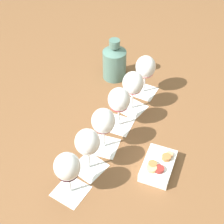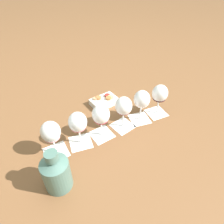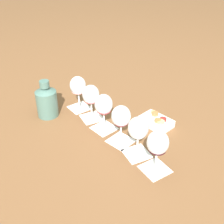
# 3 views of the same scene
# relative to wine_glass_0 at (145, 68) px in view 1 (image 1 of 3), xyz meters

# --- Properties ---
(ground_plane) EXTENTS (8.00, 8.00, 0.00)m
(ground_plane) POSITION_rel_wine_glass_0_xyz_m (0.16, 0.23, -0.12)
(ground_plane) COLOR brown
(tasting_card_0) EXTENTS (0.14, 0.14, 0.00)m
(tasting_card_0) POSITION_rel_wine_glass_0_xyz_m (-0.00, 0.00, -0.12)
(tasting_card_0) COLOR white
(tasting_card_0) RESTS_ON ground_plane
(tasting_card_1) EXTENTS (0.14, 0.14, 0.00)m
(tasting_card_1) POSITION_rel_wine_glass_0_xyz_m (0.07, 0.09, -0.12)
(tasting_card_1) COLOR white
(tasting_card_1) RESTS_ON ground_plane
(tasting_card_2) EXTENTS (0.14, 0.14, 0.00)m
(tasting_card_2) POSITION_rel_wine_glass_0_xyz_m (0.14, 0.18, -0.12)
(tasting_card_2) COLOR white
(tasting_card_2) RESTS_ON ground_plane
(tasting_card_3) EXTENTS (0.13, 0.13, 0.00)m
(tasting_card_3) POSITION_rel_wine_glass_0_xyz_m (0.21, 0.28, -0.12)
(tasting_card_3) COLOR white
(tasting_card_3) RESTS_ON ground_plane
(tasting_card_4) EXTENTS (0.14, 0.14, 0.00)m
(tasting_card_4) POSITION_rel_wine_glass_0_xyz_m (0.27, 0.36, -0.12)
(tasting_card_4) COLOR white
(tasting_card_4) RESTS_ON ground_plane
(tasting_card_5) EXTENTS (0.14, 0.14, 0.00)m
(tasting_card_5) POSITION_rel_wine_glass_0_xyz_m (0.34, 0.45, -0.12)
(tasting_card_5) COLOR white
(tasting_card_5) RESTS_ON ground_plane
(wine_glass_0) EXTENTS (0.08, 0.08, 0.17)m
(wine_glass_0) POSITION_rel_wine_glass_0_xyz_m (0.00, 0.00, 0.00)
(wine_glass_0) COLOR white
(wine_glass_0) RESTS_ON tasting_card_0
(wine_glass_1) EXTENTS (0.08, 0.08, 0.17)m
(wine_glass_1) POSITION_rel_wine_glass_0_xyz_m (0.07, 0.09, -0.00)
(wine_glass_1) COLOR white
(wine_glass_1) RESTS_ON tasting_card_1
(wine_glass_2) EXTENTS (0.08, 0.08, 0.17)m
(wine_glass_2) POSITION_rel_wine_glass_0_xyz_m (0.14, 0.18, -0.00)
(wine_glass_2) COLOR white
(wine_glass_2) RESTS_ON tasting_card_2
(wine_glass_3) EXTENTS (0.08, 0.08, 0.17)m
(wine_glass_3) POSITION_rel_wine_glass_0_xyz_m (0.21, 0.28, -0.00)
(wine_glass_3) COLOR white
(wine_glass_3) RESTS_ON tasting_card_3
(wine_glass_4) EXTENTS (0.08, 0.08, 0.17)m
(wine_glass_4) POSITION_rel_wine_glass_0_xyz_m (0.27, 0.36, -0.00)
(wine_glass_4) COLOR white
(wine_glass_4) RESTS_ON tasting_card_4
(wine_glass_5) EXTENTS (0.08, 0.08, 0.17)m
(wine_glass_5) POSITION_rel_wine_glass_0_xyz_m (0.34, 0.45, -0.00)
(wine_glass_5) COLOR white
(wine_glass_5) RESTS_ON tasting_card_5
(ceramic_vase) EXTENTS (0.10, 0.10, 0.19)m
(ceramic_vase) POSITION_rel_wine_glass_0_xyz_m (0.11, -0.12, -0.04)
(ceramic_vase) COLOR #4C7066
(ceramic_vase) RESTS_ON ground_plane
(snack_dish) EXTENTS (0.16, 0.17, 0.05)m
(snack_dish) POSITION_rel_wine_glass_0_xyz_m (0.04, 0.40, -0.10)
(snack_dish) COLOR white
(snack_dish) RESTS_ON ground_plane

